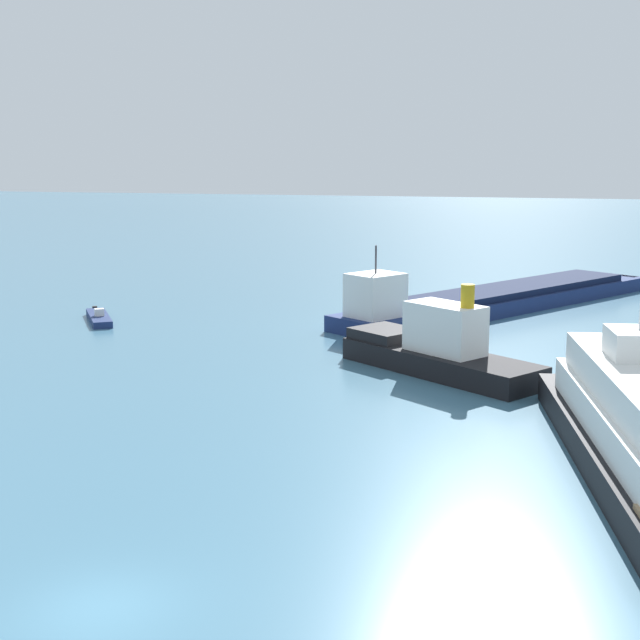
{
  "coord_description": "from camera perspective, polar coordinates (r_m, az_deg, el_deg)",
  "views": [
    {
      "loc": [
        10.56,
        -19.62,
        11.82
      ],
      "look_at": [
        -2.19,
        34.01,
        1.2
      ],
      "focal_mm": 50.5,
      "sensor_mm": 36.0,
      "label": 1
    }
  ],
  "objects": [
    {
      "name": "ground_plane",
      "position": [
        25.22,
        -13.79,
        -17.38
      ],
      "size": [
        400.0,
        400.0,
        0.0
      ],
      "primitive_type": "plane",
      "color": "teal"
    },
    {
      "name": "tugboat",
      "position": [
        48.15,
        7.42,
        -1.85
      ],
      "size": [
        11.46,
        9.7,
        4.98
      ],
      "color": "black",
      "rests_on": "ground"
    },
    {
      "name": "cargo_barge",
      "position": [
        67.64,
        11.22,
        1.39
      ],
      "size": [
        22.34,
        28.85,
        5.68
      ],
      "color": "navy",
      "rests_on": "ground"
    },
    {
      "name": "small_motorboat",
      "position": [
        63.83,
        -13.83,
        0.15
      ],
      "size": [
        4.1,
        5.44,
        0.96
      ],
      "color": "navy",
      "rests_on": "ground"
    }
  ]
}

